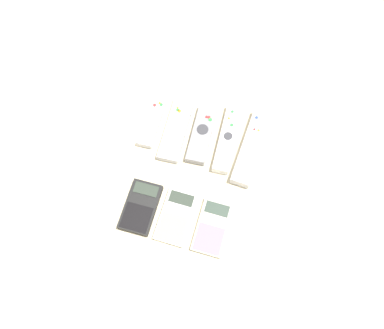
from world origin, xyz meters
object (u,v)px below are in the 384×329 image
(remote_0, at_px, (152,121))
(calculator_1, at_px, (177,217))
(remote_2, at_px, (203,134))
(calculator_0, at_px, (141,207))
(remote_4, at_px, (251,147))
(remote_1, at_px, (176,129))
(remote_3, at_px, (228,138))
(calculator_2, at_px, (212,227))

(remote_0, distance_m, calculator_1, 0.27)
(remote_2, xyz_separation_m, calculator_0, (-0.09, -0.23, -0.00))
(remote_4, distance_m, calculator_0, 0.32)
(remote_1, xyz_separation_m, calculator_0, (-0.02, -0.23, 0.00))
(remote_2, distance_m, calculator_1, 0.23)
(remote_2, relative_size, calculator_1, 1.26)
(remote_1, relative_size, calculator_1, 1.42)
(remote_1, distance_m, remote_3, 0.14)
(remote_3, distance_m, calculator_2, 0.24)
(calculator_2, bearing_deg, remote_2, 110.74)
(remote_2, relative_size, calculator_2, 1.28)
(remote_0, xyz_separation_m, calculator_0, (0.05, -0.23, 0.00))
(remote_4, relative_size, calculator_0, 1.69)
(remote_0, xyz_separation_m, remote_1, (0.07, -0.00, 0.00))
(remote_2, height_order, calculator_1, remote_2)
(remote_0, height_order, calculator_2, remote_0)
(remote_4, bearing_deg, calculator_0, -130.38)
(remote_3, relative_size, remote_4, 0.90)
(remote_1, height_order, calculator_2, remote_1)
(remote_0, height_order, remote_2, remote_2)
(remote_3, distance_m, calculator_1, 0.24)
(remote_0, relative_size, remote_1, 0.81)
(remote_0, height_order, calculator_1, remote_0)
(remote_2, relative_size, remote_4, 0.77)
(remote_1, distance_m, remote_2, 0.07)
(remote_0, distance_m, remote_2, 0.14)
(calculator_0, height_order, calculator_2, calculator_0)
(remote_3, height_order, remote_4, remote_4)
(remote_4, bearing_deg, remote_2, -177.17)
(calculator_1, bearing_deg, remote_3, 74.66)
(remote_3, relative_size, calculator_0, 1.52)
(remote_4, distance_m, calculator_1, 0.26)
(remote_2, xyz_separation_m, calculator_1, (-0.00, -0.23, -0.00))
(remote_3, relative_size, calculator_2, 1.49)
(remote_2, height_order, calculator_2, remote_2)
(remote_1, bearing_deg, calculator_2, -57.24)
(remote_2, bearing_deg, remote_4, -3.76)
(remote_1, relative_size, remote_2, 1.13)
(remote_4, height_order, calculator_0, remote_4)
(calculator_1, bearing_deg, remote_2, 90.14)
(remote_3, bearing_deg, remote_0, 179.12)
(calculator_0, distance_m, calculator_2, 0.18)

